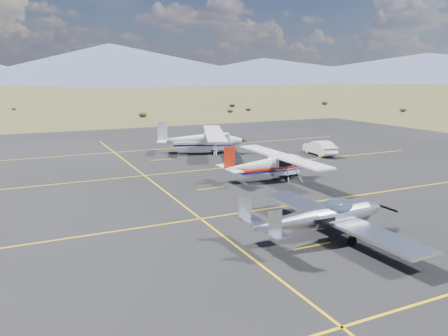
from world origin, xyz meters
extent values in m
plane|color=#383D1C|center=(0.00, 0.00, 0.00)|extent=(1600.00, 1600.00, 0.00)
cube|color=black|center=(0.00, 7.00, 0.00)|extent=(72.00, 72.00, 0.02)
cube|color=silver|center=(-1.22, -2.86, 0.82)|extent=(1.89, 9.84, 0.13)
ellipsoid|color=#99BFD8|center=(-1.22, -2.86, 1.34)|extent=(1.82, 1.08, 0.89)
cube|color=silver|center=(-5.24, -2.99, 1.12)|extent=(0.87, 3.29, 0.07)
cube|color=silver|center=(-5.37, -4.19, 1.61)|extent=(0.60, 0.08, 1.09)
cube|color=silver|center=(-5.44, -1.79, 1.61)|extent=(0.60, 0.08, 1.09)
cylinder|color=black|center=(0.52, -2.80, 0.20)|extent=(0.37, 0.11, 0.37)
cylinder|color=black|center=(-1.39, -4.17, 0.23)|extent=(0.44, 0.13, 0.44)
cylinder|color=black|center=(-1.48, -1.56, 0.23)|extent=(0.44, 0.13, 0.44)
cube|color=white|center=(2.90, 7.94, 0.98)|extent=(2.04, 1.07, 1.25)
cube|color=white|center=(2.71, 7.94, 1.63)|extent=(1.44, 10.20, 0.13)
cube|color=black|center=(2.90, 7.94, 1.24)|extent=(1.48, 1.10, 0.51)
cube|color=red|center=(1.69, 7.94, 0.89)|extent=(4.64, 1.08, 0.17)
cube|color=red|center=(-1.46, 7.94, 1.86)|extent=(0.79, 0.07, 1.48)
cube|color=white|center=(-1.46, 7.94, 1.12)|extent=(0.70, 2.97, 0.06)
cylinder|color=black|center=(4.10, 7.94, 0.18)|extent=(0.33, 0.09, 0.33)
cylinder|color=black|center=(2.62, 6.96, 0.21)|extent=(0.41, 0.12, 0.41)
cylinder|color=black|center=(2.62, 8.91, 0.21)|extent=(0.41, 0.12, 0.41)
cube|color=white|center=(2.83, 19.53, 1.15)|extent=(2.67, 2.02, 1.46)
cube|color=white|center=(2.63, 19.61, 1.91)|extent=(5.82, 11.75, 0.15)
cube|color=black|center=(2.83, 19.53, 1.45)|extent=(2.08, 1.82, 0.60)
cube|color=white|center=(1.51, 20.03, 1.04)|extent=(5.52, 3.11, 0.20)
cube|color=white|center=(-1.94, 21.35, 2.18)|extent=(0.89, 0.40, 1.74)
cube|color=white|center=(-1.94, 21.35, 1.31)|extent=(2.00, 3.53, 0.07)
cylinder|color=black|center=(4.15, 19.03, 0.21)|extent=(0.40, 0.24, 0.39)
cylinder|color=black|center=(2.12, 18.58, 0.25)|extent=(0.50, 0.30, 0.48)
cylinder|color=black|center=(2.93, 20.71, 0.25)|extent=(0.50, 0.30, 0.48)
imported|color=white|center=(11.13, 14.53, 0.68)|extent=(1.85, 4.20, 1.34)
camera|label=1|loc=(-14.09, -18.01, 7.28)|focal=35.00mm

